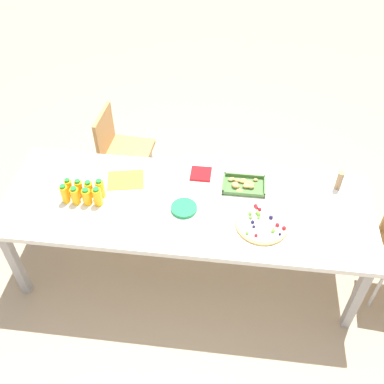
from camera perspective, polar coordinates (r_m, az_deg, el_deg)
The scene contains 17 objects.
ground_plane at distance 3.60m, azimuth -0.60°, elevation -9.59°, with size 12.00×12.00×0.00m, color tan.
party_table at distance 3.07m, azimuth -0.69°, elevation -2.20°, with size 2.54×0.88×0.74m.
chair_far_left at distance 3.91m, azimuth -9.32°, elevation 5.78°, with size 0.43×0.43×0.83m.
juice_bottle_0 at distance 3.11m, azimuth -16.06°, elevation -0.24°, with size 0.06×0.06×0.15m.
juice_bottle_1 at distance 3.09m, azimuth -14.80°, elevation -0.47°, with size 0.06×0.06×0.14m.
juice_bottle_2 at distance 3.07m, azimuth -13.39°, elevation -0.59°, with size 0.06×0.06×0.13m.
juice_bottle_3 at distance 3.04m, azimuth -12.07°, elevation -0.60°, with size 0.06×0.06×0.15m.
juice_bottle_4 at distance 3.16m, azimuth -15.56°, elevation 0.60°, with size 0.05×0.05×0.14m.
juice_bottle_5 at distance 3.14m, azimuth -14.34°, elevation 0.48°, with size 0.06×0.06×0.14m.
juice_bottle_6 at distance 3.12m, azimuth -13.11°, elevation 0.35°, with size 0.06×0.06×0.13m.
juice_bottle_7 at distance 3.09m, azimuth -11.73°, elevation 0.43°, with size 0.06×0.06×0.15m.
fruit_pizza at distance 2.92m, azimuth 8.98°, elevation -4.08°, with size 0.34×0.34×0.05m.
snack_tray at distance 3.16m, azimuth 6.63°, elevation 0.90°, with size 0.30×0.20×0.04m.
plate_stack at distance 2.98m, azimuth -1.04°, elevation -2.09°, with size 0.18×0.18×0.02m.
napkin_stack at distance 3.23m, azimuth 1.15°, elevation 2.36°, with size 0.15×0.15×0.02m, color red.
cardboard_tube at distance 3.25m, azimuth 18.44°, elevation 1.41°, with size 0.04×0.04×0.15m, color #9E7A56.
paper_folder at distance 3.23m, azimuth -8.53°, elevation 1.56°, with size 0.26×0.20×0.01m, color yellow.
Camera 1 is at (0.28, -2.07, 2.93)m, focal length 41.43 mm.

